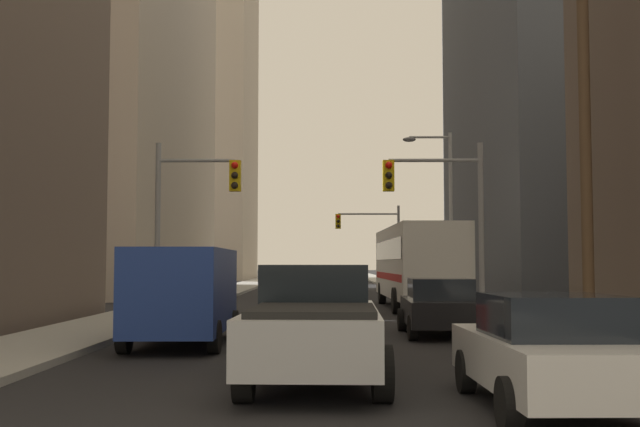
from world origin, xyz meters
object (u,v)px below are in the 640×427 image
at_px(cargo_van_blue, 184,290).
at_px(sedan_red, 312,310).
at_px(pickup_truck_silver, 315,324).
at_px(city_bus, 417,263).
at_px(sedan_black, 440,307).
at_px(sedan_white, 551,351).
at_px(traffic_signal_near_left, 193,202).
at_px(traffic_signal_near_right, 439,201).
at_px(traffic_signal_far_right, 371,232).

bearing_deg(cargo_van_blue, sedan_red, 15.79).
relative_size(pickup_truck_silver, cargo_van_blue, 1.04).
height_order(city_bus, sedan_black, city_bus).
bearing_deg(sedan_white, cargo_van_blue, 128.37).
distance_m(traffic_signal_near_left, traffic_signal_near_right, 8.30).
height_order(sedan_white, sedan_red, same).
bearing_deg(cargo_van_blue, sedan_white, -51.63).
bearing_deg(city_bus, traffic_signal_near_right, -90.29).
relative_size(city_bus, sedan_red, 2.74).
bearing_deg(traffic_signal_near_left, city_bus, 38.01).
bearing_deg(sedan_black, traffic_signal_near_left, 144.34).
height_order(sedan_white, traffic_signal_near_right, traffic_signal_near_right).
distance_m(sedan_red, traffic_signal_near_left, 8.73).
bearing_deg(pickup_truck_silver, traffic_signal_far_right, 85.28).
relative_size(traffic_signal_near_right, traffic_signal_far_right, 1.00).
height_order(sedan_red, traffic_signal_near_right, traffic_signal_near_right).
relative_size(pickup_truck_silver, sedan_white, 1.29).
height_order(city_bus, cargo_van_blue, city_bus).
bearing_deg(traffic_signal_far_right, city_bus, -88.51).
height_order(pickup_truck_silver, traffic_signal_far_right, traffic_signal_far_right).
distance_m(sedan_black, traffic_signal_near_right, 6.34).
bearing_deg(sedan_black, traffic_signal_near_right, 81.50).
height_order(city_bus, traffic_signal_near_right, traffic_signal_near_right).
bearing_deg(traffic_signal_near_left, cargo_van_blue, -81.69).
bearing_deg(traffic_signal_far_right, sedan_white, -90.45).
bearing_deg(sedan_black, pickup_truck_silver, -112.12).
bearing_deg(city_bus, pickup_truck_silver, -101.57).
height_order(sedan_black, traffic_signal_far_right, traffic_signal_far_right).
distance_m(pickup_truck_silver, sedan_white, 3.96).
distance_m(sedan_black, traffic_signal_near_left, 9.78).
xyz_separation_m(sedan_white, traffic_signal_far_right, (0.35, 44.54, 3.31)).
xyz_separation_m(pickup_truck_silver, sedan_red, (-0.14, 6.34, -0.16)).
height_order(city_bus, traffic_signal_far_right, traffic_signal_far_right).
height_order(pickup_truck_silver, traffic_signal_near_left, traffic_signal_near_left).
bearing_deg(sedan_red, pickup_truck_silver, -88.75).
xyz_separation_m(cargo_van_blue, traffic_signal_near_right, (7.16, 7.82, 2.74)).
xyz_separation_m(pickup_truck_silver, traffic_signal_near_left, (-4.28, 13.31, 3.07)).
height_order(cargo_van_blue, traffic_signal_near_left, traffic_signal_near_left).
xyz_separation_m(city_bus, traffic_signal_near_right, (-0.03, -6.51, 2.09)).
distance_m(city_bus, sedan_black, 11.98).
bearing_deg(sedan_black, sedan_red, -154.68).
relative_size(traffic_signal_near_left, traffic_signal_far_right, 1.00).
bearing_deg(pickup_truck_silver, city_bus, 78.43).
bearing_deg(city_bus, traffic_signal_far_right, 91.49).
height_order(cargo_van_blue, traffic_signal_near_right, traffic_signal_near_right).
relative_size(city_bus, traffic_signal_near_right, 1.92).
height_order(pickup_truck_silver, sedan_black, pickup_truck_silver).
distance_m(cargo_van_blue, traffic_signal_near_right, 10.95).
xyz_separation_m(city_bus, traffic_signal_far_right, (-0.58, 22.29, 2.15)).
bearing_deg(city_bus, traffic_signal_near_left, -141.99).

